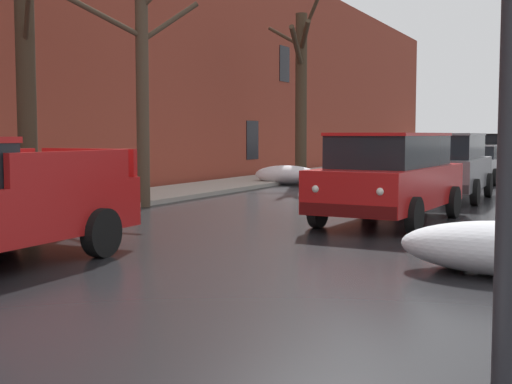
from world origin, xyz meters
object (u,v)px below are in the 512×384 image
Objects in this scene: suv_grey_parked_kerbside_mid at (447,164)px; suv_black_queued_behind_truck at (508,152)px; bare_tree_second_along_sidewalk at (26,40)px; bare_tree_mid_block at (141,54)px; sedan_silver_parked_far_down_block at (479,162)px; suv_red_parked_kerbside_close at (390,174)px; bare_tree_far_down_block at (301,89)px.

suv_grey_parked_kerbside_mid and suv_black_queued_behind_truck have the same top height.
bare_tree_second_along_sidewalk is 3.90m from bare_tree_mid_block.
suv_grey_parked_kerbside_mid is 7.54m from sedan_silver_parked_far_down_block.
bare_tree_second_along_sidewalk reaches higher than sedan_silver_parked_far_down_block.
bare_tree_second_along_sidewalk is 11.43m from suv_grey_parked_kerbside_mid.
bare_tree_mid_block is 1.46× the size of suv_red_parked_kerbside_close.
bare_tree_far_down_block is at bearing 120.38° from suv_red_parked_kerbside_close.
bare_tree_mid_block is 20.96m from suv_black_queued_behind_truck.
bare_tree_mid_block is 10.31m from bare_tree_far_down_block.
bare_tree_second_along_sidewalk reaches higher than suv_black_queued_behind_truck.
bare_tree_far_down_block reaches higher than suv_red_parked_kerbside_close.
bare_tree_second_along_sidewalk is at bearing -89.26° from bare_tree_mid_block.
bare_tree_mid_block is 1.54× the size of suv_grey_parked_kerbside_mid.
suv_black_queued_behind_truck is at bearing 55.77° from bare_tree_far_down_block.
suv_grey_parked_kerbside_mid is at bearing 39.32° from bare_tree_mid_block.
bare_tree_second_along_sidewalk is 1.54× the size of suv_grey_parked_kerbside_mid.
bare_tree_mid_block is 1.68× the size of sedan_silver_parked_far_down_block.
suv_grey_parked_kerbside_mid is 1.03× the size of suv_black_queued_behind_truck.
suv_red_parked_kerbside_close is 20.11m from suv_black_queued_behind_truck.
bare_tree_mid_block is 1.58× the size of suv_black_queued_behind_truck.
bare_tree_far_down_block is at bearing -124.23° from suv_black_queued_behind_truck.
bare_tree_second_along_sidewalk is 1.68× the size of sedan_silver_parked_far_down_block.
bare_tree_far_down_block reaches higher than bare_tree_second_along_sidewalk.
suv_red_parked_kerbside_close and suv_black_queued_behind_truck have the same top height.
bare_tree_far_down_block is 1.51× the size of suv_red_parked_kerbside_close.
suv_red_parked_kerbside_close is 1.05× the size of suv_grey_parked_kerbside_mid.
bare_tree_far_down_block is at bearing -158.20° from sedan_silver_parked_far_down_block.
suv_red_parked_kerbside_close is 13.14m from sedan_silver_parked_far_down_block.
bare_tree_second_along_sidewalk is at bearing -124.80° from suv_grey_parked_kerbside_mid.
suv_black_queued_behind_truck is (0.26, 6.97, 0.24)m from sedan_silver_parked_far_down_block.
bare_tree_far_down_block reaches higher than bare_tree_mid_block.
bare_tree_far_down_block is 8.51m from suv_grey_parked_kerbside_mid.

